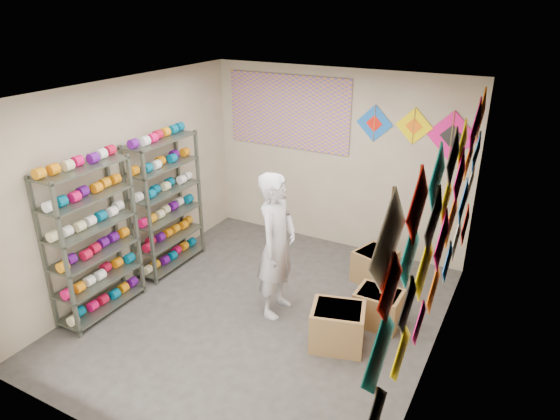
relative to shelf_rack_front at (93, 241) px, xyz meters
The scene contains 12 objects.
ground 2.19m from the shelf_rack_front, 25.53° to the left, with size 4.50×4.50×0.00m, color #34302D.
room_walls 2.09m from the shelf_rack_front, 25.53° to the left, with size 4.50×4.50×4.50m.
shelf_rack_front is the anchor object (origin of this frame).
shelf_rack_back 1.30m from the shelf_rack_front, 90.00° to the left, with size 0.40×1.10×1.90m, color #4C5147.
string_spools 0.66m from the shelf_rack_front, 90.00° to the left, with size 0.12×2.36×0.12m.
kite_wall_display 3.92m from the shelf_rack_front, 12.79° to the left, with size 0.06×4.29×2.05m.
back_wall_kites 4.39m from the shelf_rack_front, 46.28° to the left, with size 1.66×0.02×0.68m.
poster 3.40m from the shelf_rack_front, 72.35° to the left, with size 2.00×0.01×1.10m, color #684DA6.
shopkeeper 2.16m from the shelf_rack_front, 28.15° to the left, with size 0.46×0.68×1.80m, color silver.
carton_a 3.00m from the shelf_rack_front, 14.80° to the left, with size 0.58×0.48×0.48m, color olive.
carton_b 3.45m from the shelf_rack_front, 23.68° to the left, with size 0.52×0.43×0.43m, color olive.
carton_c 3.64m from the shelf_rack_front, 39.78° to the left, with size 0.46×0.51×0.44m, color olive.
Camera 1 is at (2.64, -4.42, 3.59)m, focal length 32.00 mm.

